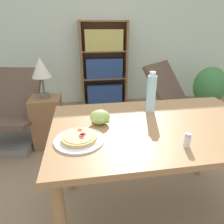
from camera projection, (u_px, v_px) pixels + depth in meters
ground_plane at (144, 210)px, 1.59m from camera, size 14.00×14.00×0.00m
wall_back at (103, 29)px, 3.46m from camera, size 8.00×0.05×2.60m
dining_table at (158, 138)px, 1.30m from camera, size 1.34×0.84×0.78m
pizza_on_plate at (79, 139)px, 1.07m from camera, size 0.27×0.27×0.04m
grape_bunch at (100, 117)px, 1.24m from camera, size 0.13×0.12×0.09m
drink_bottle at (151, 93)px, 1.40m from camera, size 0.07×0.07×0.29m
salt_shaker at (187, 140)px, 1.01m from camera, size 0.03×0.03×0.08m
lounge_chair_near at (10, 122)px, 2.40m from camera, size 0.80×0.88×0.88m
lounge_chair_far at (174, 108)px, 2.83m from camera, size 0.95×1.01×0.88m
bookshelf at (104, 67)px, 3.54m from camera, size 0.81×0.29×1.44m
side_table at (48, 121)px, 2.39m from camera, size 0.34×0.34×0.60m
table_lamp at (41, 70)px, 2.14m from camera, size 0.21×0.21×0.45m
potted_plant_floor at (209, 87)px, 3.41m from camera, size 0.55×0.47×0.74m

